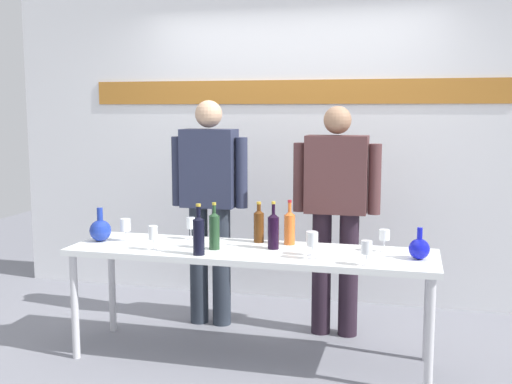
% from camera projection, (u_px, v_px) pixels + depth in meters
% --- Properties ---
extents(ground_plane, '(10.00, 10.00, 0.00)m').
position_uv_depth(ground_plane, '(250.00, 359.00, 4.14)').
color(ground_plane, slate).
extents(back_wall, '(5.11, 0.11, 3.00)m').
position_uv_depth(back_wall, '(293.00, 126.00, 5.33)').
color(back_wall, white).
rests_on(back_wall, ground).
extents(display_table, '(2.38, 0.63, 0.74)m').
position_uv_depth(display_table, '(250.00, 258.00, 4.05)').
color(display_table, white).
rests_on(display_table, ground).
extents(decanter_blue_left, '(0.15, 0.15, 0.23)m').
position_uv_depth(decanter_blue_left, '(100.00, 230.00, 4.28)').
color(decanter_blue_left, '#1C3398').
rests_on(decanter_blue_left, display_table).
extents(decanter_blue_right, '(0.13, 0.13, 0.20)m').
position_uv_depth(decanter_blue_right, '(419.00, 248.00, 3.77)').
color(decanter_blue_right, '#1217BA').
rests_on(decanter_blue_right, display_table).
extents(presenter_left, '(0.59, 0.22, 1.71)m').
position_uv_depth(presenter_left, '(209.00, 198.00, 4.71)').
color(presenter_left, '#262D38').
rests_on(presenter_left, ground).
extents(presenter_right, '(0.63, 0.22, 1.67)m').
position_uv_depth(presenter_right, '(336.00, 205.00, 4.48)').
color(presenter_right, black).
rests_on(presenter_right, ground).
extents(wine_bottle_0, '(0.07, 0.07, 0.28)m').
position_uv_depth(wine_bottle_0, '(259.00, 225.00, 4.24)').
color(wine_bottle_0, '#512A0E').
rests_on(wine_bottle_0, display_table).
extents(wine_bottle_1, '(0.07, 0.07, 0.31)m').
position_uv_depth(wine_bottle_1, '(214.00, 229.00, 4.03)').
color(wine_bottle_1, '#204025').
rests_on(wine_bottle_1, display_table).
extents(wine_bottle_2, '(0.07, 0.07, 0.30)m').
position_uv_depth(wine_bottle_2, '(290.00, 227.00, 4.17)').
color(wine_bottle_2, orange).
rests_on(wine_bottle_2, display_table).
extents(wine_bottle_3, '(0.07, 0.07, 0.31)m').
position_uv_depth(wine_bottle_3, '(273.00, 230.00, 4.04)').
color(wine_bottle_3, black).
rests_on(wine_bottle_3, display_table).
extents(wine_bottle_4, '(0.07, 0.07, 0.32)m').
position_uv_depth(wine_bottle_4, '(199.00, 234.00, 3.87)').
color(wine_bottle_4, black).
rests_on(wine_bottle_4, display_table).
extents(wine_glass_left_0, '(0.06, 0.06, 0.16)m').
position_uv_depth(wine_glass_left_0, '(153.00, 233.00, 4.00)').
color(wine_glass_left_0, white).
rests_on(wine_glass_left_0, display_table).
extents(wine_glass_left_1, '(0.07, 0.07, 0.16)m').
position_uv_depth(wine_glass_left_1, '(125.00, 225.00, 4.28)').
color(wine_glass_left_1, white).
rests_on(wine_glass_left_1, display_table).
extents(wine_glass_left_2, '(0.06, 0.06, 0.16)m').
position_uv_depth(wine_glass_left_2, '(191.00, 224.00, 4.33)').
color(wine_glass_left_2, white).
rests_on(wine_glass_left_2, display_table).
extents(wine_glass_right_0, '(0.07, 0.07, 0.14)m').
position_uv_depth(wine_glass_right_0, '(384.00, 235.00, 3.96)').
color(wine_glass_right_0, white).
rests_on(wine_glass_right_0, display_table).
extents(wine_glass_right_1, '(0.07, 0.07, 0.15)m').
position_uv_depth(wine_glass_right_1, '(311.00, 238.00, 3.85)').
color(wine_glass_right_1, white).
rests_on(wine_glass_right_1, display_table).
extents(wine_glass_right_2, '(0.07, 0.07, 0.17)m').
position_uv_depth(wine_glass_right_2, '(313.00, 240.00, 3.76)').
color(wine_glass_right_2, white).
rests_on(wine_glass_right_2, display_table).
extents(wine_glass_right_3, '(0.06, 0.06, 0.15)m').
position_uv_depth(wine_glass_right_3, '(367.00, 248.00, 3.61)').
color(wine_glass_right_3, white).
rests_on(wine_glass_right_3, display_table).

